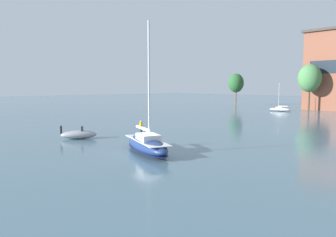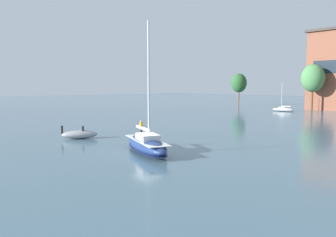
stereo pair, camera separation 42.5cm
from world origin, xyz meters
The scene contains 6 objects.
ground_plane centered at (0.00, 0.00, 0.00)m, with size 400.00×400.00×0.00m, color slate.
tree_shore_left centered at (-42.31, 75.98, 7.81)m, with size 5.42×5.42×11.16m.
tree_shore_center centered at (-13.27, 68.88, 8.90)m, with size 6.17×6.17×12.71m.
sailboat_main centered at (0.02, -0.01, 0.89)m, with size 9.89×5.86×13.14m.
sailboat_moored_mid_channel centered at (-17.67, 61.33, 0.53)m, with size 5.79×2.84×7.69m.
motor_tender centered at (-12.83, -0.82, 0.56)m, with size 3.95×4.83×1.75m.
Camera 2 is at (25.91, -20.87, 6.84)m, focal length 35.00 mm.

